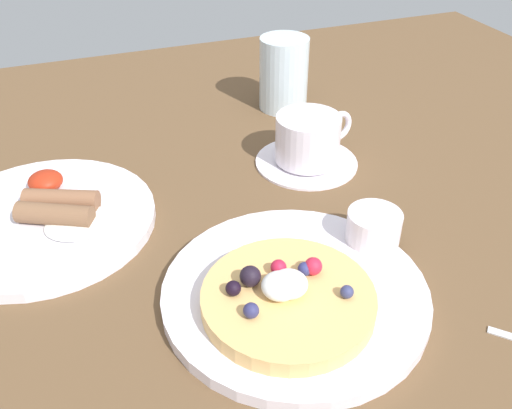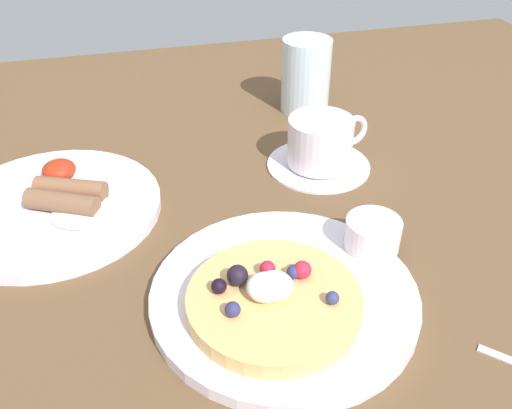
{
  "view_description": "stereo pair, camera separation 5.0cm",
  "coord_description": "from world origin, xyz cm",
  "px_view_note": "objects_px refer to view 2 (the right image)",
  "views": [
    {
      "loc": [
        -11.46,
        -45.32,
        38.42
      ],
      "look_at": [
        5.74,
        0.3,
        4.0
      ],
      "focal_mm": 39.46,
      "sensor_mm": 36.0,
      "label": 1
    },
    {
      "loc": [
        -6.67,
        -46.85,
        38.42
      ],
      "look_at": [
        5.74,
        0.3,
        4.0
      ],
      "focal_mm": 39.46,
      "sensor_mm": 36.0,
      "label": 2
    }
  ],
  "objects_px": {
    "syrup_ramekin": "(373,233)",
    "pancake_plate": "(284,296)",
    "breakfast_plate": "(53,208)",
    "coffee_saucer": "(318,164)",
    "coffee_cup": "(321,140)",
    "water_glass": "(306,75)"
  },
  "relations": [
    {
      "from": "pancake_plate",
      "to": "coffee_cup",
      "type": "relative_size",
      "value": 2.23
    },
    {
      "from": "pancake_plate",
      "to": "coffee_cup",
      "type": "height_order",
      "value": "coffee_cup"
    },
    {
      "from": "syrup_ramekin",
      "to": "coffee_cup",
      "type": "relative_size",
      "value": 0.5
    },
    {
      "from": "pancake_plate",
      "to": "breakfast_plate",
      "type": "relative_size",
      "value": 1.02
    },
    {
      "from": "coffee_cup",
      "to": "water_glass",
      "type": "relative_size",
      "value": 1.03
    },
    {
      "from": "coffee_saucer",
      "to": "coffee_cup",
      "type": "distance_m",
      "value": 0.03
    },
    {
      "from": "syrup_ramekin",
      "to": "breakfast_plate",
      "type": "bearing_deg",
      "value": 152.79
    },
    {
      "from": "breakfast_plate",
      "to": "coffee_cup",
      "type": "height_order",
      "value": "coffee_cup"
    },
    {
      "from": "coffee_cup",
      "to": "water_glass",
      "type": "bearing_deg",
      "value": 77.93
    },
    {
      "from": "syrup_ramekin",
      "to": "water_glass",
      "type": "bearing_deg",
      "value": 82.28
    },
    {
      "from": "coffee_cup",
      "to": "breakfast_plate",
      "type": "bearing_deg",
      "value": -176.71
    },
    {
      "from": "coffee_cup",
      "to": "water_glass",
      "type": "height_order",
      "value": "water_glass"
    },
    {
      "from": "coffee_saucer",
      "to": "coffee_cup",
      "type": "relative_size",
      "value": 1.18
    },
    {
      "from": "coffee_cup",
      "to": "syrup_ramekin",
      "type": "bearing_deg",
      "value": -93.68
    },
    {
      "from": "breakfast_plate",
      "to": "water_glass",
      "type": "height_order",
      "value": "water_glass"
    },
    {
      "from": "breakfast_plate",
      "to": "syrup_ramekin",
      "type": "bearing_deg",
      "value": -27.21
    },
    {
      "from": "syrup_ramekin",
      "to": "pancake_plate",
      "type": "bearing_deg",
      "value": -159.52
    },
    {
      "from": "coffee_cup",
      "to": "coffee_saucer",
      "type": "bearing_deg",
      "value": -167.13
    },
    {
      "from": "syrup_ramekin",
      "to": "coffee_cup",
      "type": "xyz_separation_m",
      "value": [
        0.01,
        0.19,
        0.01
      ]
    },
    {
      "from": "syrup_ramekin",
      "to": "breakfast_plate",
      "type": "relative_size",
      "value": 0.23
    },
    {
      "from": "breakfast_plate",
      "to": "pancake_plate",
      "type": "bearing_deg",
      "value": -43.44
    },
    {
      "from": "pancake_plate",
      "to": "syrup_ramekin",
      "type": "distance_m",
      "value": 0.12
    }
  ]
}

